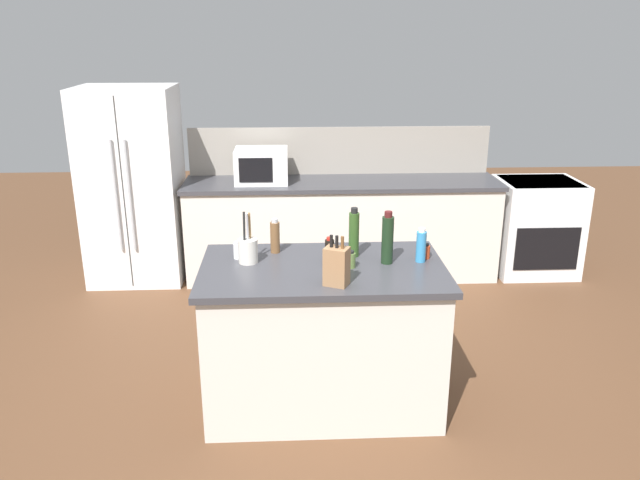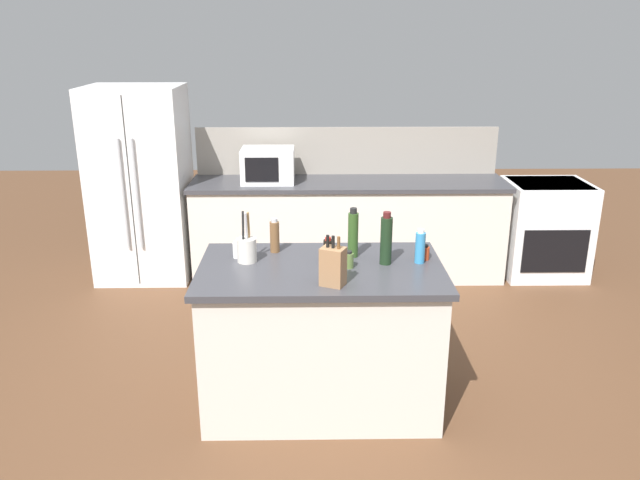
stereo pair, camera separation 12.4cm
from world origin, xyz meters
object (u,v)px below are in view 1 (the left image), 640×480
at_px(range_oven, 535,226).
at_px(knife_block, 337,266).
at_px(refrigerator, 133,186).
at_px(dish_soap_bottle, 421,246).
at_px(utensil_crock, 248,250).
at_px(pepper_grinder, 275,237).
at_px(soy_sauce_bottle, 330,251).
at_px(salt_shaker, 238,251).
at_px(olive_oil_bottle, 354,234).
at_px(microwave, 261,166).
at_px(wine_bottle, 388,239).
at_px(spice_jar_oregano, 351,260).
at_px(spice_jar_paprika, 426,252).

height_order(range_oven, knife_block, knife_block).
height_order(refrigerator, dish_soap_bottle, refrigerator).
xyz_separation_m(utensil_crock, pepper_grinder, (0.16, 0.18, 0.02)).
xyz_separation_m(soy_sauce_bottle, dish_soap_bottle, (0.56, -0.00, 0.02)).
xyz_separation_m(refrigerator, range_oven, (3.86, -0.05, -0.44)).
distance_m(range_oven, pepper_grinder, 3.21).
bearing_deg(salt_shaker, olive_oil_bottle, 0.68).
height_order(microwave, wine_bottle, wine_bottle).
distance_m(spice_jar_oregano, salt_shaker, 0.71).
xyz_separation_m(salt_shaker, dish_soap_bottle, (1.13, -0.11, 0.05)).
relative_size(wine_bottle, spice_jar_paprika, 3.36).
xyz_separation_m(utensil_crock, dish_soap_bottle, (1.06, -0.04, 0.02)).
bearing_deg(range_oven, dish_soap_bottle, -126.76).
bearing_deg(pepper_grinder, knife_block, -57.45).
bearing_deg(spice_jar_paprika, olive_oil_bottle, 171.86).
distance_m(microwave, spice_jar_oregano, 2.31).
bearing_deg(olive_oil_bottle, range_oven, 45.32).
height_order(spice_jar_oregano, salt_shaker, salt_shaker).
bearing_deg(utensil_crock, olive_oil_bottle, 6.97).
bearing_deg(microwave, spice_jar_paprika, -62.15).
bearing_deg(utensil_crock, range_oven, 38.36).
bearing_deg(refrigerator, utensil_crock, -60.82).
bearing_deg(dish_soap_bottle, microwave, 116.34).
distance_m(utensil_crock, soy_sauce_bottle, 0.50).
bearing_deg(pepper_grinder, salt_shaker, -155.97).
height_order(wine_bottle, spice_jar_paprika, wine_bottle).
height_order(utensil_crock, wine_bottle, wine_bottle).
distance_m(wine_bottle, dish_soap_bottle, 0.22).
relative_size(dish_soap_bottle, spice_jar_paprika, 2.20).
height_order(utensil_crock, pepper_grinder, utensil_crock).
relative_size(soy_sauce_bottle, dish_soap_bottle, 0.77).
xyz_separation_m(spice_jar_oregano, salt_shaker, (-0.69, 0.19, 0.00)).
bearing_deg(range_oven, spice_jar_paprika, -126.70).
bearing_deg(utensil_crock, salt_shaker, 134.01).
relative_size(utensil_crock, salt_shaker, 2.86).
relative_size(knife_block, pepper_grinder, 1.29).
bearing_deg(microwave, refrigerator, 177.56).
bearing_deg(range_oven, refrigerator, 179.24).
bearing_deg(olive_oil_bottle, pepper_grinder, 169.18).
relative_size(knife_block, spice_jar_oregano, 2.72).
bearing_deg(soy_sauce_bottle, spice_jar_paprika, 4.66).
bearing_deg(salt_shaker, spice_jar_oregano, -15.25).
distance_m(refrigerator, olive_oil_bottle, 2.79).
bearing_deg(salt_shaker, pepper_grinder, 24.03).
relative_size(utensil_crock, pepper_grinder, 1.43).
relative_size(wine_bottle, olive_oil_bottle, 1.04).
bearing_deg(olive_oil_bottle, spice_jar_paprika, -8.14).
xyz_separation_m(microwave, knife_block, (0.52, -2.48, -0.04)).
relative_size(refrigerator, dish_soap_bottle, 8.44).
xyz_separation_m(utensil_crock, spice_jar_paprika, (1.10, 0.02, -0.04)).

